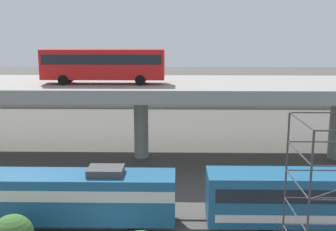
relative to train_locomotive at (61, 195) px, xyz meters
The scene contains 13 objects.
rail_strip_near 4.81m from the train_locomotive, 10.02° to the right, with size 110.00×0.12×0.12m, color #59544C.
rail_strip_far 4.81m from the train_locomotive, 10.02° to the left, with size 110.00×0.12×0.12m, color #59544C.
train_locomotive is the anchor object (origin of this frame).
highway_overpass 17.30m from the train_locomotive, 75.14° to the left, with size 96.00×12.86×8.04m.
transit_bus_on_overpass 16.41m from the train_locomotive, 87.00° to the left, with size 12.00×2.68×3.40m.
pier_parking_lot 51.20m from the train_locomotive, 85.24° to the left, with size 66.83×13.42×1.55m, color gray.
parked_car_0 51.75m from the train_locomotive, 79.55° to the left, with size 4.23×1.90×1.50m.
parked_car_1 51.92m from the train_locomotive, 99.21° to the left, with size 4.46×1.96×1.50m.
parked_car_2 50.24m from the train_locomotive, 92.20° to the left, with size 4.48×1.90×1.50m.
parked_car_3 54.76m from the train_locomotive, 76.72° to the left, with size 4.09×1.87×1.50m.
parked_car_4 54.69m from the train_locomotive, 115.92° to the left, with size 4.45×1.94×1.50m.
parked_car_5 52.34m from the train_locomotive, 74.29° to the left, with size 4.65×1.99×1.50m.
harbor_water 74.15m from the train_locomotive, 86.72° to the left, with size 140.00×36.00×0.01m, color #2D5170.
Camera 1 is at (3.69, -23.41, 13.39)m, focal length 45.46 mm.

